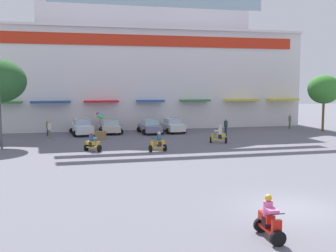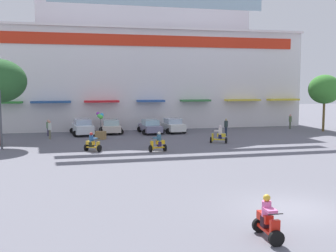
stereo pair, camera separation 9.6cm
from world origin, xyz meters
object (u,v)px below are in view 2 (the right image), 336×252
at_px(scooter_rider_8, 267,221).
at_px(parked_car_3, 173,125).
at_px(parked_car_2, 150,126).
at_px(scooter_rider_0, 92,144).
at_px(parked_car_0, 83,127).
at_px(plaza_tree_1, 325,89).
at_px(pedestrian_3, 48,127).
at_px(streetlamp_near, 0,96).
at_px(pedestrian_1, 50,128).
at_px(pedestrian_2, 290,120).
at_px(balloon_vendor_cart, 100,128).
at_px(parked_car_1, 111,126).
at_px(scooter_rider_4, 219,136).
at_px(scooter_rider_6, 158,143).
at_px(pedestrian_0, 226,126).

bearing_deg(scooter_rider_8, parked_car_3, 81.77).
height_order(parked_car_2, scooter_rider_0, scooter_rider_0).
bearing_deg(parked_car_3, parked_car_0, 179.81).
distance_m(plaza_tree_1, pedestrian_3, 29.15).
height_order(parked_car_3, streetlamp_near, streetlamp_near).
distance_m(parked_car_0, pedestrian_1, 4.00).
xyz_separation_m(parked_car_2, pedestrian_1, (-9.98, -2.14, 0.28)).
xyz_separation_m(parked_car_2, scooter_rider_8, (-1.81, -29.47, -0.11)).
bearing_deg(parked_car_0, parked_car_3, -0.19).
bearing_deg(parked_car_3, pedestrian_2, 0.24).
height_order(parked_car_3, balloon_vendor_cart, balloon_vendor_cart).
xyz_separation_m(parked_car_1, pedestrian_3, (-6.23, -0.64, 0.19)).
xyz_separation_m(pedestrian_3, streetlamp_near, (-3.20, -7.57, 3.32)).
bearing_deg(plaza_tree_1, balloon_vendor_cart, -178.22).
bearing_deg(scooter_rider_4, streetlamp_near, 177.27).
xyz_separation_m(plaza_tree_1, parked_car_2, (-18.58, 2.66, -3.81)).
relative_size(plaza_tree_1, scooter_rider_4, 3.90).
height_order(scooter_rider_8, pedestrian_3, pedestrian_3).
bearing_deg(balloon_vendor_cart, plaza_tree_1, 1.78).
bearing_deg(parked_car_0, scooter_rider_6, -65.92).
distance_m(parked_car_1, scooter_rider_0, 11.18).
bearing_deg(streetlamp_near, plaza_tree_1, 8.36).
bearing_deg(parked_car_1, parked_car_3, -4.49).
xyz_separation_m(streetlamp_near, balloon_vendor_cart, (8.04, 3.96, -3.20)).
bearing_deg(parked_car_2, parked_car_1, 167.89).
distance_m(pedestrian_2, balloon_vendor_cart, 22.08).
height_order(scooter_rider_0, balloon_vendor_cart, balloon_vendor_cart).
relative_size(parked_car_0, scooter_rider_8, 2.99).
height_order(streetlamp_near, balloon_vendor_cart, streetlamp_near).
xyz_separation_m(parked_car_1, pedestrian_2, (20.35, -0.45, 0.23)).
bearing_deg(pedestrian_2, parked_car_1, 178.73).
bearing_deg(parked_car_2, scooter_rider_4, -61.30).
distance_m(scooter_rider_0, pedestrian_0, 14.66).
height_order(scooter_rider_4, balloon_vendor_cart, balloon_vendor_cart).
relative_size(pedestrian_0, streetlamp_near, 0.24).
height_order(pedestrian_3, balloon_vendor_cart, balloon_vendor_cart).
bearing_deg(balloon_vendor_cart, pedestrian_3, 143.20).
height_order(plaza_tree_1, parked_car_0, plaza_tree_1).
bearing_deg(scooter_rider_8, parked_car_0, 99.64).
height_order(parked_car_2, scooter_rider_4, scooter_rider_4).
distance_m(plaza_tree_1, balloon_vendor_cart, 24.22).
xyz_separation_m(pedestrian_1, balloon_vendor_cart, (4.60, -1.26, 0.04)).
bearing_deg(parked_car_1, pedestrian_0, -23.88).
bearing_deg(pedestrian_2, pedestrian_0, -155.57).
bearing_deg(parked_car_1, parked_car_0, -170.66).
relative_size(parked_car_0, parked_car_1, 1.14).
height_order(scooter_rider_4, pedestrian_3, pedestrian_3).
distance_m(scooter_rider_0, pedestrian_1, 8.64).
height_order(scooter_rider_0, pedestrian_2, pedestrian_2).
bearing_deg(pedestrian_2, scooter_rider_4, -144.05).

